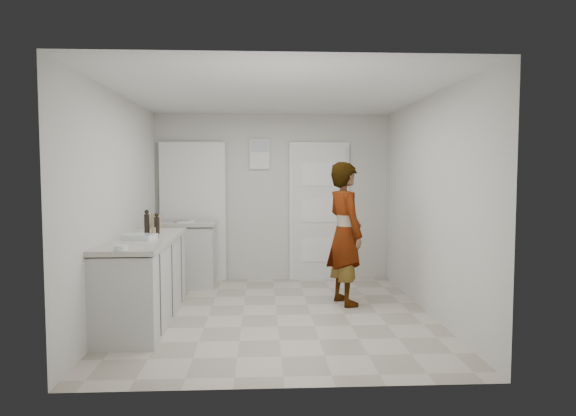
{
  "coord_description": "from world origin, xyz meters",
  "views": [
    {
      "loc": [
        -0.17,
        -5.76,
        1.63
      ],
      "look_at": [
        0.15,
        0.4,
        1.2
      ],
      "focal_mm": 32.0,
      "sensor_mm": 36.0,
      "label": 1
    }
  ],
  "objects": [
    {
      "name": "person",
      "position": [
        0.86,
        0.47,
        0.88
      ],
      "size": [
        0.6,
        0.74,
        1.76
      ],
      "primitive_type": "imported",
      "rotation": [
        0.0,
        0.0,
        1.88
      ],
      "color": "silver",
      "rests_on": "ground"
    },
    {
      "name": "cake_mix_box",
      "position": [
        -1.5,
        0.7,
        1.02
      ],
      "size": [
        0.12,
        0.09,
        0.18
      ],
      "primitive_type": "cube",
      "rotation": [
        0.0,
        0.0,
        -0.41
      ],
      "color": "tan",
      "rests_on": "main_counter"
    },
    {
      "name": "ground",
      "position": [
        0.0,
        0.0,
        0.0
      ],
      "size": [
        4.0,
        4.0,
        0.0
      ],
      "primitive_type": "plane",
      "color": "#A09886",
      "rests_on": "ground"
    },
    {
      "name": "main_counter",
      "position": [
        -1.45,
        -0.2,
        0.43
      ],
      "size": [
        0.64,
        1.96,
        0.93
      ],
      "color": "silver",
      "rests_on": "ground"
    },
    {
      "name": "side_counter",
      "position": [
        -1.25,
        1.55,
        0.43
      ],
      "size": [
        0.84,
        0.61,
        0.93
      ],
      "color": "silver",
      "rests_on": "ground"
    },
    {
      "name": "oil_cruet_b",
      "position": [
        -1.49,
        0.19,
        1.06
      ],
      "size": [
        0.06,
        0.06,
        0.28
      ],
      "color": "black",
      "rests_on": "main_counter"
    },
    {
      "name": "oil_cruet_a",
      "position": [
        -1.38,
        0.18,
        1.04
      ],
      "size": [
        0.06,
        0.06,
        0.24
      ],
      "color": "black",
      "rests_on": "main_counter"
    },
    {
      "name": "egg_bowl",
      "position": [
        -1.44,
        -1.1,
        0.95
      ],
      "size": [
        0.12,
        0.12,
        0.05
      ],
      "color": "silver",
      "rests_on": "main_counter"
    },
    {
      "name": "baking_dish",
      "position": [
        -1.46,
        -0.34,
        0.95
      ],
      "size": [
        0.36,
        0.29,
        0.06
      ],
      "rotation": [
        0.0,
        0.0,
        -0.21
      ],
      "color": "silver",
      "rests_on": "main_counter"
    },
    {
      "name": "room_shell",
      "position": [
        -0.17,
        1.95,
        1.02
      ],
      "size": [
        4.0,
        4.0,
        4.0
      ],
      "color": "beige",
      "rests_on": "ground"
    },
    {
      "name": "spice_jar",
      "position": [
        -1.41,
        0.15,
        0.96
      ],
      "size": [
        0.05,
        0.05,
        0.07
      ],
      "primitive_type": "cylinder",
      "color": "#A4815D",
      "rests_on": "main_counter"
    },
    {
      "name": "papers",
      "position": [
        -1.24,
        1.55,
        0.93
      ],
      "size": [
        0.23,
        0.3,
        0.01
      ],
      "primitive_type": "cube",
      "rotation": [
        0.0,
        0.0,
        0.01
      ],
      "color": "white",
      "rests_on": "side_counter"
    }
  ]
}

